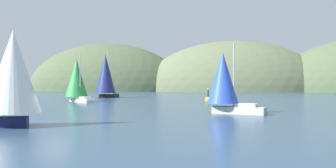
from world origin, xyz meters
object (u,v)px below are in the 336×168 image
sailboat_green_sail (77,79)px  channel_buoy (208,100)px  sailboat_white_mainsail (11,75)px  sailboat_blue_spinnaker (225,81)px  sailboat_navy_sail (106,76)px

sailboat_green_sail → channel_buoy: size_ratio=3.22×
sailboat_white_mainsail → sailboat_blue_spinnaker: (14.31, 15.76, -0.36)m
sailboat_navy_sail → channel_buoy: 29.18m
sailboat_white_mainsail → channel_buoy: size_ratio=2.80×
sailboat_blue_spinnaker → sailboat_white_mainsail: bearing=-132.2°
sailboat_green_sail → sailboat_white_mainsail: bearing=-69.1°
sailboat_white_mainsail → sailboat_navy_sail: 57.25m
sailboat_navy_sail → sailboat_blue_spinnaker: bearing=-51.9°
sailboat_white_mainsail → channel_buoy: (9.22, 41.63, -3.46)m
sailboat_white_mainsail → sailboat_green_sail: 38.59m
sailboat_white_mainsail → sailboat_blue_spinnaker: 21.29m
sailboat_white_mainsail → sailboat_blue_spinnaker: size_ratio=0.98×
sailboat_blue_spinnaker → sailboat_navy_sail: sailboat_navy_sail is taller
sailboat_white_mainsail → sailboat_navy_sail: sailboat_navy_sail is taller
sailboat_blue_spinnaker → sailboat_navy_sail: 49.70m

